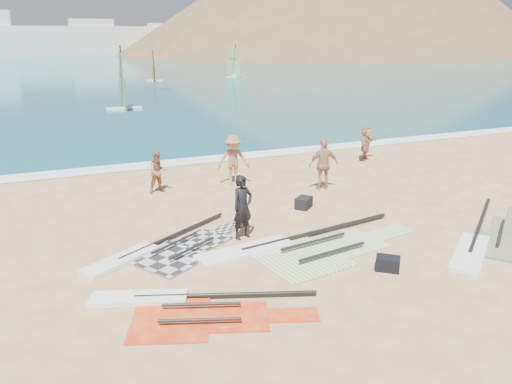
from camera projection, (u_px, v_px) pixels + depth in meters
name	position (u px, v px, depth m)	size (l,w,h in m)	color
ground	(341.00, 276.00, 11.90)	(300.00, 300.00, 0.00)	tan
sea	(61.00, 58.00, 127.62)	(300.00, 240.00, 0.06)	#0C4C56
surf_line	(194.00, 161.00, 22.69)	(300.00, 1.20, 0.04)	white
headland_main	(347.00, 54.00, 157.85)	(143.00, 143.00, 45.00)	brown
headland_minor	(414.00, 51.00, 179.78)	(70.00, 70.00, 28.00)	brown
rig_grey	(162.00, 251.00, 13.14)	(4.95, 3.59, 0.20)	#28292B
rig_green	(297.00, 248.00, 13.32)	(6.45, 2.91, 0.20)	#86C436
rig_orange	(496.00, 241.00, 13.78)	(5.82, 4.67, 0.20)	orange
rig_red	(182.00, 308.00, 10.40)	(4.71, 2.88, 0.19)	red
gear_bag_near	(304.00, 203.00, 16.50)	(0.59, 0.43, 0.37)	black
gear_bag_far	(388.00, 263.00, 12.14)	(0.57, 0.40, 0.34)	black
person_wetsuit	(243.00, 207.00, 13.87)	(0.67, 0.44, 1.83)	black
beachgoer_left	(158.00, 172.00, 17.99)	(0.76, 0.59, 1.56)	#976947
beachgoer_mid	(233.00, 160.00, 18.99)	(1.23, 0.71, 1.91)	#946749
beachgoer_back	(324.00, 165.00, 18.30)	(1.12, 0.46, 1.90)	tan
beachgoer_right	(366.00, 143.00, 22.69)	(1.48, 0.47, 1.60)	tan
windsurfer_left	(123.00, 92.00, 38.08)	(2.67, 3.27, 4.87)	white
windsurfer_centre	(154.00, 71.00, 62.48)	(2.25, 2.53, 3.94)	white
windsurfer_right	(234.00, 67.00, 68.09)	(2.54, 2.79, 4.49)	white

